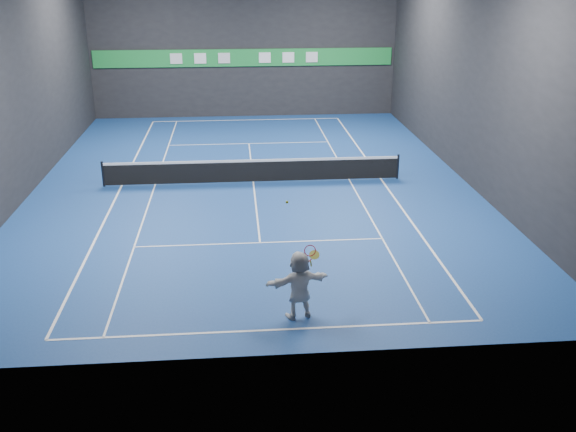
{
  "coord_description": "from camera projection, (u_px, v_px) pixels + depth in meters",
  "views": [
    {
      "loc": [
        -0.74,
        -25.84,
        8.52
      ],
      "look_at": [
        0.8,
        -7.88,
        1.5
      ],
      "focal_mm": 40.0,
      "sensor_mm": 36.0,
      "label": 1
    }
  ],
  "objects": [
    {
      "name": "ground",
      "position": [
        253.0,
        182.0,
        27.14
      ],
      "size": [
        26.0,
        26.0,
        0.0
      ],
      "primitive_type": "plane",
      "color": "navy",
      "rests_on": "ground"
    },
    {
      "name": "wall_back",
      "position": [
        244.0,
        40.0,
        37.58
      ],
      "size": [
        18.0,
        0.1,
        9.0
      ],
      "primitive_type": "cube",
      "color": "black",
      "rests_on": "ground"
    },
    {
      "name": "wall_front",
      "position": [
        271.0,
        172.0,
        13.44
      ],
      "size": [
        18.0,
        0.1,
        9.0
      ],
      "primitive_type": "cube",
      "color": "black",
      "rests_on": "ground"
    },
    {
      "name": "wall_left",
      "position": [
        19.0,
        78.0,
        24.79
      ],
      "size": [
        0.1,
        26.0,
        9.0
      ],
      "primitive_type": "cube",
      "color": "black",
      "rests_on": "ground"
    },
    {
      "name": "wall_right",
      "position": [
        471.0,
        72.0,
        26.22
      ],
      "size": [
        0.1,
        26.0,
        9.0
      ],
      "primitive_type": "cube",
      "color": "black",
      "rests_on": "ground"
    },
    {
      "name": "baseline_near",
      "position": [
        270.0,
        330.0,
        16.1
      ],
      "size": [
        10.98,
        0.08,
        0.01
      ],
      "primitive_type": "cube",
      "color": "white",
      "rests_on": "ground"
    },
    {
      "name": "baseline_far",
      "position": [
        246.0,
        120.0,
        38.18
      ],
      "size": [
        10.98,
        0.08,
        0.01
      ],
      "primitive_type": "cube",
      "color": "white",
      "rests_on": "ground"
    },
    {
      "name": "sideline_doubles_left",
      "position": [
        122.0,
        186.0,
        26.7
      ],
      "size": [
        0.08,
        23.78,
        0.01
      ],
      "primitive_type": "cube",
      "color": "white",
      "rests_on": "ground"
    },
    {
      "name": "sideline_doubles_right",
      "position": [
        381.0,
        179.0,
        27.58
      ],
      "size": [
        0.08,
        23.78,
        0.01
      ],
      "primitive_type": "cube",
      "color": "white",
      "rests_on": "ground"
    },
    {
      "name": "sideline_singles_left",
      "position": [
        155.0,
        185.0,
        26.81
      ],
      "size": [
        0.06,
        23.78,
        0.01
      ],
      "primitive_type": "cube",
      "color": "white",
      "rests_on": "ground"
    },
    {
      "name": "sideline_singles_right",
      "position": [
        349.0,
        180.0,
        27.47
      ],
      "size": [
        0.06,
        23.78,
        0.01
      ],
      "primitive_type": "cube",
      "color": "white",
      "rests_on": "ground"
    },
    {
      "name": "service_line_near",
      "position": [
        260.0,
        243.0,
        21.2
      ],
      "size": [
        8.23,
        0.06,
        0.01
      ],
      "primitive_type": "cube",
      "color": "white",
      "rests_on": "ground"
    },
    {
      "name": "service_line_far",
      "position": [
        249.0,
        144.0,
        33.08
      ],
      "size": [
        8.23,
        0.06,
        0.01
      ],
      "primitive_type": "cube",
      "color": "white",
      "rests_on": "ground"
    },
    {
      "name": "center_service_line",
      "position": [
        253.0,
        182.0,
        27.14
      ],
      "size": [
        0.06,
        12.8,
        0.01
      ],
      "primitive_type": "cube",
      "color": "white",
      "rests_on": "ground"
    },
    {
      "name": "player",
      "position": [
        299.0,
        285.0,
        16.41
      ],
      "size": [
        1.78,
        0.95,
        1.83
      ],
      "primitive_type": "imported",
      "rotation": [
        0.0,
        0.0,
        3.39
      ],
      "color": "silver",
      "rests_on": "ground"
    },
    {
      "name": "tennis_ball",
      "position": [
        287.0,
        202.0,
        15.76
      ],
      "size": [
        0.07,
        0.07,
        0.07
      ],
      "primitive_type": "sphere",
      "color": "yellow",
      "rests_on": "player"
    },
    {
      "name": "tennis_net",
      "position": [
        253.0,
        170.0,
        26.94
      ],
      "size": [
        12.5,
        0.1,
        1.07
      ],
      "color": "black",
      "rests_on": "ground"
    },
    {
      "name": "sponsor_banner",
      "position": [
        245.0,
        58.0,
        37.88
      ],
      "size": [
        17.64,
        0.11,
        1.0
      ],
      "color": "green",
      "rests_on": "wall_back"
    },
    {
      "name": "tennis_racket",
      "position": [
        311.0,
        253.0,
        16.16
      ],
      "size": [
        0.49,
        0.28,
        0.65
      ],
      "color": "red",
      "rests_on": "player"
    }
  ]
}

